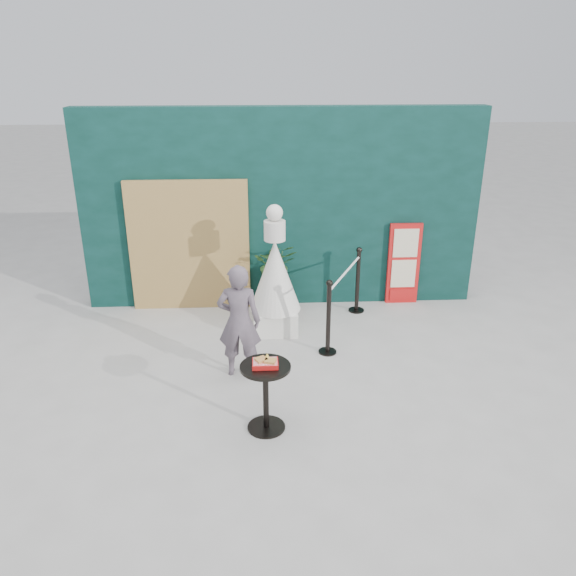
# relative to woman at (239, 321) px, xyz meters

# --- Properties ---
(ground) EXTENTS (60.00, 60.00, 0.00)m
(ground) POSITION_rel_woman_xyz_m (0.60, -0.88, -0.71)
(ground) COLOR #ADAAA5
(ground) RESTS_ON ground
(back_wall) EXTENTS (6.00, 0.30, 3.00)m
(back_wall) POSITION_rel_woman_xyz_m (0.60, 2.27, 0.79)
(back_wall) COLOR black
(back_wall) RESTS_ON ground
(bamboo_fence) EXTENTS (1.80, 0.08, 2.00)m
(bamboo_fence) POSITION_rel_woman_xyz_m (-0.80, 2.06, 0.29)
(bamboo_fence) COLOR tan
(bamboo_fence) RESTS_ON ground
(woman) EXTENTS (0.55, 0.39, 1.43)m
(woman) POSITION_rel_woman_xyz_m (0.00, 0.00, 0.00)
(woman) COLOR #60535E
(woman) RESTS_ON ground
(menu_board) EXTENTS (0.50, 0.07, 1.30)m
(menu_board) POSITION_rel_woman_xyz_m (2.50, 2.08, -0.06)
(menu_board) COLOR red
(menu_board) RESTS_ON ground
(statue) EXTENTS (0.72, 0.72, 1.84)m
(statue) POSITION_rel_woman_xyz_m (0.47, 1.20, 0.04)
(statue) COLOR white
(statue) RESTS_ON ground
(cafe_table) EXTENTS (0.52, 0.52, 0.75)m
(cafe_table) POSITION_rel_woman_xyz_m (0.30, -1.13, -0.22)
(cafe_table) COLOR black
(cafe_table) RESTS_ON ground
(food_basket) EXTENTS (0.26, 0.19, 0.11)m
(food_basket) POSITION_rel_woman_xyz_m (0.30, -1.12, 0.07)
(food_basket) COLOR red
(food_basket) RESTS_ON cafe_table
(planter) EXTENTS (0.64, 0.55, 1.08)m
(planter) POSITION_rel_woman_xyz_m (0.50, 1.95, -0.09)
(planter) COLOR brown
(planter) RESTS_ON ground
(stanchion_barrier) EXTENTS (0.84, 1.54, 1.03)m
(stanchion_barrier) POSITION_rel_woman_xyz_m (1.43, 1.13, -0.22)
(stanchion_barrier) COLOR black
(stanchion_barrier) RESTS_ON ground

